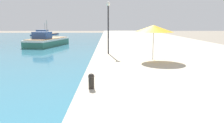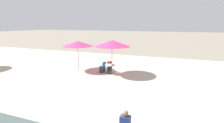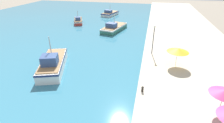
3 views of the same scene
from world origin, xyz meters
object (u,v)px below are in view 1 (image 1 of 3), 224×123
at_px(cafe_umbrella_striped, 154,29).
at_px(mooring_bollard, 91,80).
at_px(fishing_boat_mid, 47,41).
at_px(fishing_boat_distant, 45,35).
at_px(lamppost, 108,19).

bearing_deg(cafe_umbrella_striped, mooring_bollard, -119.50).
xyz_separation_m(cafe_umbrella_striped, mooring_bollard, (-4.07, -7.20, -1.98)).
xyz_separation_m(fishing_boat_mid, fishing_boat_distant, (-5.00, 16.62, -0.08)).
xyz_separation_m(cafe_umbrella_striped, lamppost, (-3.33, 3.42, 0.77)).
bearing_deg(fishing_boat_mid, fishing_boat_distant, 120.19).
distance_m(mooring_bollard, lamppost, 10.99).
distance_m(fishing_boat_mid, fishing_boat_distant, 17.36).
bearing_deg(fishing_boat_distant, mooring_bollard, -58.15).
bearing_deg(cafe_umbrella_striped, fishing_boat_mid, 126.63).
xyz_separation_m(fishing_boat_distant, cafe_umbrella_striped, (17.50, -33.44, 2.33)).
height_order(fishing_boat_distant, mooring_bollard, fishing_boat_distant).
distance_m(fishing_boat_distant, mooring_bollard, 42.80).
height_order(cafe_umbrella_striped, mooring_bollard, cafe_umbrella_striped).
bearing_deg(lamppost, mooring_bollard, -94.00).
xyz_separation_m(fishing_boat_distant, mooring_bollard, (13.43, -40.64, 0.36)).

